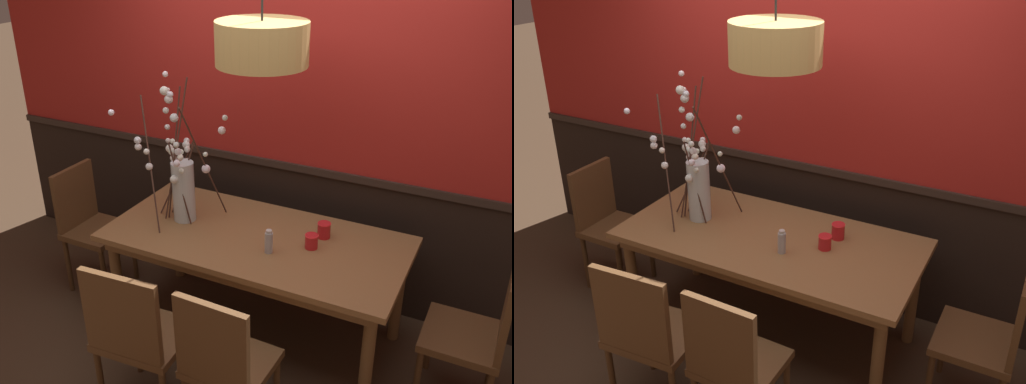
% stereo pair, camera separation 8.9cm
% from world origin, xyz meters
% --- Properties ---
extents(ground_plane, '(24.00, 24.00, 0.00)m').
position_xyz_m(ground_plane, '(0.00, 0.00, 0.00)').
color(ground_plane, '#422D1E').
extents(back_wall, '(4.98, 0.14, 2.86)m').
position_xyz_m(back_wall, '(0.00, 0.67, 1.42)').
color(back_wall, black).
rests_on(back_wall, ground).
extents(dining_table, '(1.85, 0.88, 0.74)m').
position_xyz_m(dining_table, '(0.00, 0.00, 0.65)').
color(dining_table, olive).
rests_on(dining_table, ground).
extents(chair_near_side_left, '(0.48, 0.44, 0.96)m').
position_xyz_m(chair_near_side_left, '(-0.26, -0.88, 0.54)').
color(chair_near_side_left, brown).
rests_on(chair_near_side_left, ground).
extents(chair_head_west_end, '(0.39, 0.40, 0.92)m').
position_xyz_m(chair_head_west_end, '(-1.34, -0.01, 0.52)').
color(chair_head_west_end, brown).
rests_on(chair_head_west_end, ground).
extents(chair_near_side_right, '(0.42, 0.41, 0.93)m').
position_xyz_m(chair_near_side_right, '(0.24, -0.84, 0.52)').
color(chair_near_side_right, brown).
rests_on(chair_near_side_right, ground).
extents(chair_head_east_end, '(0.42, 0.43, 0.92)m').
position_xyz_m(chair_head_east_end, '(1.34, -0.02, 0.51)').
color(chair_head_east_end, brown).
rests_on(chair_head_east_end, ground).
extents(chair_far_side_right, '(0.45, 0.45, 0.93)m').
position_xyz_m(chair_far_side_right, '(0.30, 0.87, 0.52)').
color(chair_far_side_right, brown).
rests_on(chair_far_side_right, ground).
extents(vase_with_blossoms, '(0.66, 0.47, 0.94)m').
position_xyz_m(vase_with_blossoms, '(-0.53, 0.00, 1.00)').
color(vase_with_blossoms, silver).
rests_on(vase_with_blossoms, dining_table).
extents(candle_holder_nearer_center, '(0.08, 0.08, 0.10)m').
position_xyz_m(candle_holder_nearer_center, '(0.38, 0.17, 0.79)').
color(candle_holder_nearer_center, red).
rests_on(candle_holder_nearer_center, dining_table).
extents(candle_holder_nearer_edge, '(0.08, 0.08, 0.09)m').
position_xyz_m(candle_holder_nearer_edge, '(0.35, 0.02, 0.78)').
color(candle_holder_nearer_edge, red).
rests_on(candle_holder_nearer_edge, dining_table).
extents(condiment_bottle, '(0.05, 0.05, 0.15)m').
position_xyz_m(condiment_bottle, '(0.15, -0.13, 0.81)').
color(condiment_bottle, '#ADADB2').
rests_on(condiment_bottle, dining_table).
extents(pendant_lamp, '(0.49, 0.49, 1.06)m').
position_xyz_m(pendant_lamp, '(0.05, -0.04, 1.91)').
color(pendant_lamp, tan).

